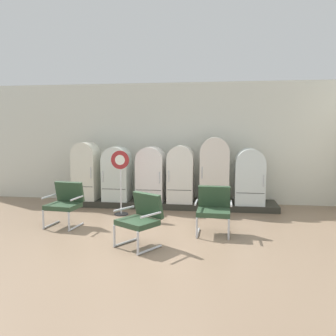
% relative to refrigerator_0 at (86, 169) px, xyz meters
% --- Properties ---
extents(ground, '(12.00, 10.00, 0.05)m').
position_rel_refrigerator_0_xyz_m(ground, '(2.11, -2.89, -0.97)').
color(ground, '#846C54').
extents(back_wall, '(11.76, 0.12, 3.21)m').
position_rel_refrigerator_0_xyz_m(back_wall, '(2.11, 0.77, 0.67)').
color(back_wall, silver).
rests_on(back_wall, ground).
extents(display_plinth, '(5.52, 0.95, 0.15)m').
position_rel_refrigerator_0_xyz_m(display_plinth, '(2.11, 0.14, -0.87)').
color(display_plinth, '#302F27').
rests_on(display_plinth, ground).
extents(refrigerator_0, '(0.61, 0.62, 1.50)m').
position_rel_refrigerator_0_xyz_m(refrigerator_0, '(0.00, 0.00, 0.00)').
color(refrigerator_0, silver).
rests_on(refrigerator_0, display_plinth).
extents(refrigerator_1, '(0.66, 0.61, 1.39)m').
position_rel_refrigerator_0_xyz_m(refrigerator_1, '(0.82, -0.00, -0.06)').
color(refrigerator_1, silver).
rests_on(refrigerator_1, display_plinth).
extents(refrigerator_2, '(0.68, 0.70, 1.39)m').
position_rel_refrigerator_0_xyz_m(refrigerator_2, '(1.71, 0.04, -0.06)').
color(refrigerator_2, white).
rests_on(refrigerator_2, display_plinth).
extents(refrigerator_3, '(0.64, 0.67, 1.43)m').
position_rel_refrigerator_0_xyz_m(refrigerator_3, '(2.48, 0.02, -0.04)').
color(refrigerator_3, silver).
rests_on(refrigerator_3, display_plinth).
extents(refrigerator_4, '(0.71, 0.68, 1.63)m').
position_rel_refrigerator_0_xyz_m(refrigerator_4, '(3.32, 0.03, 0.07)').
color(refrigerator_4, silver).
rests_on(refrigerator_4, display_plinth).
extents(refrigerator_5, '(0.71, 0.66, 1.36)m').
position_rel_refrigerator_0_xyz_m(refrigerator_5, '(4.16, 0.02, -0.08)').
color(refrigerator_5, silver).
rests_on(refrigerator_5, display_plinth).
extents(armchair_left, '(0.74, 0.69, 0.90)m').
position_rel_refrigerator_0_xyz_m(armchair_left, '(0.30, -1.94, -0.44)').
color(armchair_left, silver).
rests_on(armchair_left, ground).
extents(armchair_right, '(0.70, 0.64, 0.90)m').
position_rel_refrigerator_0_xyz_m(armchair_right, '(3.32, -2.05, -0.44)').
color(armchair_right, silver).
rests_on(armchair_right, ground).
extents(armchair_center, '(0.85, 0.85, 0.90)m').
position_rel_refrigerator_0_xyz_m(armchair_center, '(2.10, -2.93, -0.44)').
color(armchair_center, silver).
rests_on(armchair_center, ground).
extents(sign_stand, '(0.42, 0.32, 1.49)m').
position_rel_refrigerator_0_xyz_m(sign_stand, '(1.18, -0.92, -0.24)').
color(sign_stand, '#2D2D30').
rests_on(sign_stand, ground).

